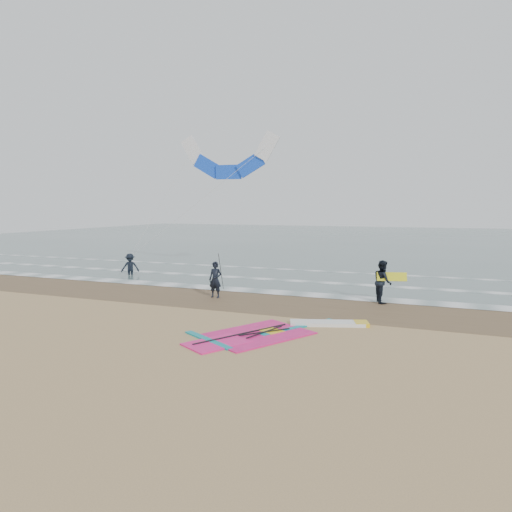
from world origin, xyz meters
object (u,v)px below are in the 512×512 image
at_px(person_wading, 130,262).
at_px(surf_kite, 228,160).
at_px(windsurf_rig, 278,331).
at_px(person_standing, 215,280).
at_px(person_walking, 383,282).

height_order(person_wading, surf_kite, surf_kite).
xyz_separation_m(person_wading, surf_kite, (5.14, 3.84, 6.51)).
distance_m(person_wading, surf_kite, 9.14).
bearing_deg(person_wading, windsurf_rig, -63.59).
bearing_deg(person_standing, person_wading, 150.41).
relative_size(windsurf_rig, person_wading, 3.38).
bearing_deg(person_wading, person_standing, -56.91).
relative_size(person_walking, person_wading, 1.12).
xyz_separation_m(person_standing, person_walking, (7.56, 1.68, 0.10)).
distance_m(windsurf_rig, person_walking, 7.06).
bearing_deg(windsurf_rig, person_standing, 135.01).
bearing_deg(person_wading, surf_kite, 8.64).
bearing_deg(surf_kite, person_wading, -143.27).
xyz_separation_m(windsurf_rig, person_standing, (-4.71, 4.71, 0.83)).
bearing_deg(person_standing, windsurf_rig, -45.76).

